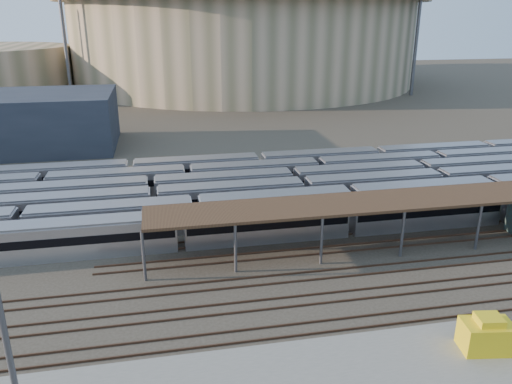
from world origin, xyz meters
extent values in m
plane|color=#383026|center=(0.00, 0.00, 0.00)|extent=(420.00, 420.00, 0.00)
cube|color=silver|center=(-4.33, 8.00, 1.80)|extent=(112.00, 2.90, 3.60)
cube|color=silver|center=(-2.36, 12.20, 1.80)|extent=(112.00, 2.90, 3.60)
cube|color=silver|center=(-7.02, 16.40, 1.80)|extent=(112.00, 2.90, 3.60)
cube|color=silver|center=(-7.34, 20.60, 1.80)|extent=(112.00, 2.90, 3.60)
cube|color=silver|center=(-2.44, 24.80, 1.80)|extent=(112.00, 2.90, 3.60)
cube|color=silver|center=(8.58, 29.00, 1.80)|extent=(112.00, 2.90, 3.60)
cylinder|color=#535357|center=(-8.00, 1.30, 2.50)|extent=(0.30, 0.30, 5.00)
cylinder|color=#535357|center=(-8.00, 6.70, 2.50)|extent=(0.30, 0.30, 5.00)
cylinder|color=#535357|center=(0.57, 1.30, 2.50)|extent=(0.30, 0.30, 5.00)
cylinder|color=#535357|center=(0.57, 6.70, 2.50)|extent=(0.30, 0.30, 5.00)
cylinder|color=#535357|center=(9.14, 1.30, 2.50)|extent=(0.30, 0.30, 5.00)
cylinder|color=#535357|center=(9.14, 6.70, 2.50)|extent=(0.30, 0.30, 5.00)
cylinder|color=#535357|center=(17.71, 1.30, 2.50)|extent=(0.30, 0.30, 5.00)
cylinder|color=#535357|center=(17.71, 6.70, 2.50)|extent=(0.30, 0.30, 5.00)
cylinder|color=#535357|center=(26.29, 1.30, 2.50)|extent=(0.30, 0.30, 5.00)
cylinder|color=#535357|center=(26.29, 6.70, 2.50)|extent=(0.30, 0.30, 5.00)
cube|color=#342015|center=(22.00, 4.00, 5.15)|extent=(60.00, 6.00, 0.30)
cube|color=#4C3323|center=(0.00, -1.75, 0.09)|extent=(170.00, 0.12, 0.18)
cube|color=#4C3323|center=(0.00, -0.25, 0.09)|extent=(170.00, 0.12, 0.18)
cube|color=#4C3323|center=(0.00, -5.75, 0.09)|extent=(170.00, 0.12, 0.18)
cube|color=#4C3323|center=(0.00, -4.25, 0.09)|extent=(170.00, 0.12, 0.18)
cube|color=#4C3323|center=(0.00, -9.75, 0.09)|extent=(170.00, 0.12, 0.18)
cube|color=#4C3323|center=(0.00, -8.25, 0.09)|extent=(170.00, 0.12, 0.18)
cylinder|color=tan|center=(25.00, 140.00, 14.00)|extent=(116.00, 116.00, 28.00)
cylinder|color=#535357|center=(-30.00, 110.00, 18.00)|extent=(1.00, 1.00, 36.00)
cylinder|color=#535357|center=(70.00, 100.00, 18.00)|extent=(1.00, 1.00, 36.00)
cylinder|color=#535357|center=(-10.00, 160.00, 18.00)|extent=(1.00, 1.00, 36.00)
cube|color=yellow|center=(16.75, -14.16, 1.32)|extent=(3.90, 2.77, 2.24)
camera|label=1|loc=(-5.74, -41.11, 23.64)|focal=35.00mm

